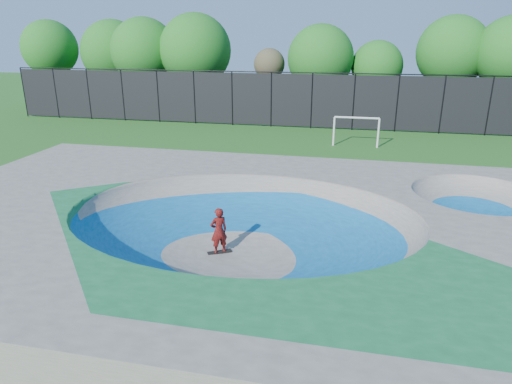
% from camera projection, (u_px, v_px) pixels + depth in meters
% --- Properties ---
extents(ground, '(120.00, 120.00, 0.00)m').
position_uv_depth(ground, '(243.00, 255.00, 14.51)').
color(ground, '#1D5317').
rests_on(ground, ground).
extents(skate_deck, '(22.00, 14.00, 1.50)m').
position_uv_depth(skate_deck, '(243.00, 234.00, 14.27)').
color(skate_deck, gray).
rests_on(skate_deck, ground).
extents(skater, '(0.67, 0.64, 1.55)m').
position_uv_depth(skater, '(219.00, 231.00, 14.42)').
color(skater, '#B1160E').
rests_on(skater, ground).
extents(skateboard, '(0.78, 0.59, 0.05)m').
position_uv_depth(skateboard, '(219.00, 252.00, 14.67)').
color(skateboard, black).
rests_on(skateboard, ground).
extents(soccer_goal, '(2.81, 0.12, 1.85)m').
position_uv_depth(soccer_goal, '(356.00, 126.00, 28.02)').
color(soccer_goal, silver).
rests_on(soccer_goal, ground).
extents(fence, '(48.09, 0.09, 4.04)m').
position_uv_depth(fence, '(312.00, 100.00, 33.19)').
color(fence, black).
rests_on(fence, ground).
extents(treeline, '(54.11, 7.95, 8.31)m').
position_uv_depth(treeline, '(316.00, 54.00, 36.70)').
color(treeline, '#4A3025').
rests_on(treeline, ground).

